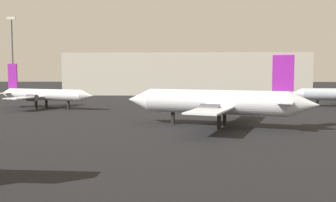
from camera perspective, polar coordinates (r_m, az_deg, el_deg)
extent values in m
cylinder|color=silver|center=(53.97, 7.29, -0.15)|extent=(20.50, 9.98, 3.51)
cone|color=silver|center=(58.11, -4.43, 0.20)|extent=(4.79, 4.57, 3.51)
cone|color=silver|center=(52.38, 20.31, -0.53)|extent=(4.79, 4.57, 3.51)
cube|color=silver|center=(53.78, 8.34, -0.74)|extent=(11.55, 23.49, 0.21)
cube|color=silver|center=(52.45, 17.73, -0.07)|extent=(4.41, 7.70, 0.14)
cube|color=purple|center=(52.33, 17.35, 4.13)|extent=(2.76, 1.17, 4.86)
cylinder|color=#4C4C54|center=(49.64, 6.49, -1.35)|extent=(3.02, 2.36, 1.59)
cylinder|color=#4C4C54|center=(58.25, 8.73, -0.52)|extent=(3.02, 2.36, 1.59)
cube|color=black|center=(56.18, 0.76, -2.68)|extent=(0.56, 0.56, 1.85)
cube|color=black|center=(52.31, 7.88, -3.25)|extent=(0.56, 0.56, 1.85)
cube|color=black|center=(55.72, 8.72, -2.79)|extent=(0.56, 0.56, 1.85)
cylinder|color=white|center=(84.52, -18.50, 0.95)|extent=(19.05, 8.82, 2.42)
cone|color=white|center=(77.82, -12.32, 0.79)|extent=(3.32, 3.18, 2.42)
cone|color=white|center=(92.06, -23.72, 1.07)|extent=(3.32, 3.18, 2.42)
cube|color=white|center=(85.18, -18.99, 0.71)|extent=(9.34, 18.12, 0.19)
cube|color=white|center=(90.82, -22.96, 1.20)|extent=(4.09, 7.00, 0.13)
cube|color=purple|center=(90.42, -22.85, 3.57)|extent=(2.50, 1.09, 5.55)
cylinder|color=#4C4C54|center=(87.42, -17.23, 0.77)|extent=(2.75, 2.17, 1.44)
cylinder|color=#4C4C54|center=(82.25, -20.24, 0.47)|extent=(2.75, 2.17, 1.44)
cube|color=black|center=(80.79, -15.12, -0.65)|extent=(0.51, 0.51, 1.86)
cube|color=black|center=(86.52, -18.26, -0.39)|extent=(0.51, 0.51, 1.86)
cube|color=black|center=(84.11, -19.67, -0.56)|extent=(0.51, 0.51, 1.86)
cone|color=#B2BCCC|center=(91.25, 19.08, 1.01)|extent=(3.39, 3.14, 2.82)
cube|color=black|center=(92.43, 22.07, -0.34)|extent=(0.42, 0.42, 1.39)
cylinder|color=slate|center=(112.56, -22.87, 5.80)|extent=(0.50, 0.50, 22.44)
cube|color=#F2EACC|center=(113.50, -23.05, 11.67)|extent=(2.40, 0.50, 0.80)
cube|color=beige|center=(138.73, 2.71, 4.21)|extent=(84.65, 27.98, 14.60)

